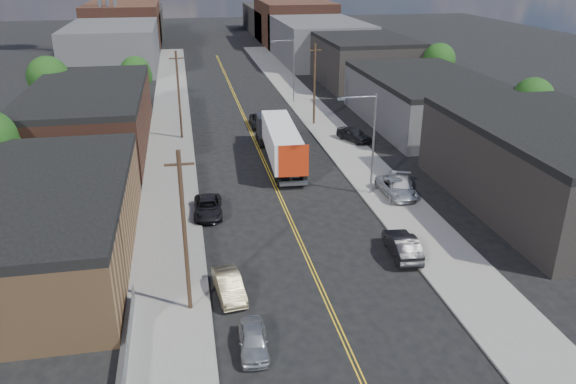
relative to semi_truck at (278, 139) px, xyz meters
name	(u,v)px	position (x,y,z in m)	size (l,w,h in m)	color
ground	(239,105)	(-1.50, 24.74, -2.39)	(260.00, 260.00, 0.00)	black
centerline	(252,135)	(-1.50, 9.74, -2.38)	(0.32, 120.00, 0.01)	gold
sidewalk_left	(171,139)	(-11.00, 9.74, -2.31)	(5.00, 140.00, 0.15)	slate
sidewalk_right	(330,130)	(8.00, 9.74, -2.31)	(5.00, 140.00, 0.15)	slate
warehouse_tan	(38,223)	(-19.50, -17.26, 0.41)	(12.00, 22.00, 5.60)	brown
warehouse_brown	(89,117)	(-19.50, 8.74, 0.91)	(12.00, 26.00, 6.60)	#43241A
industrial_right_a	(554,165)	(20.49, -15.26, 1.16)	(14.00, 22.00, 7.10)	black
industrial_right_b	(425,100)	(20.50, 10.74, 0.66)	(14.00, 24.00, 6.10)	#393A3C
industrial_right_c	(362,59)	(20.50, 36.74, 1.41)	(14.00, 22.00, 7.60)	black
skyline_left_a	(114,46)	(-21.50, 59.74, 1.61)	(16.00, 30.00, 8.00)	#393A3C
skyline_right_a	(318,40)	(18.50, 59.74, 1.61)	(16.00, 30.00, 8.00)	#393A3C
skyline_left_b	(124,26)	(-21.50, 84.74, 2.61)	(16.00, 26.00, 10.00)	#43241A
skyline_right_b	(294,22)	(18.50, 84.74, 2.61)	(16.00, 26.00, 10.00)	#43241A
skyline_left_c	(131,23)	(-21.50, 104.74, 1.11)	(16.00, 40.00, 7.00)	black
skyline_right_c	(280,21)	(18.50, 104.74, 1.11)	(16.00, 40.00, 7.00)	black
streetlight_near	(369,137)	(6.10, -10.26, 2.94)	(3.39, 0.25, 9.00)	gray
streetlight_far	(291,66)	(6.10, 24.74, 2.94)	(3.39, 0.25, 9.00)	gray
utility_pole_left_near	(185,233)	(-9.70, -25.26, 2.75)	(1.60, 0.26, 10.00)	black
utility_pole_left_far	(179,95)	(-9.70, 9.74, 2.75)	(1.60, 0.26, 10.00)	black
utility_pole_right	(314,84)	(6.70, 12.74, 2.75)	(1.60, 0.26, 10.00)	black
chainlink_fence	(124,383)	(-13.00, -31.76, -1.73)	(0.05, 16.00, 1.22)	slate
tree_left_mid	(49,80)	(-25.44, 19.74, 3.09)	(5.10, 5.04, 8.37)	black
tree_left_far	(136,74)	(-15.44, 26.74, 2.18)	(4.35, 4.20, 6.97)	black
tree_right_near	(533,101)	(28.56, 0.74, 2.48)	(4.60, 4.48, 7.44)	black
tree_right_far	(439,62)	(28.56, 24.74, 2.79)	(4.85, 4.76, 7.91)	black
semi_truck	(278,139)	(0.00, 0.00, 0.00)	(3.36, 16.11, 4.19)	silver
car_left_a	(253,340)	(-6.50, -29.67, -1.74)	(1.52, 3.78, 1.29)	#A2A5A7
car_left_b	(229,286)	(-7.28, -24.14, -1.68)	(1.49, 4.27, 1.41)	#7B6F50
car_left_c	(208,207)	(-7.90, -11.97, -1.71)	(2.25, 4.88, 1.36)	black
car_right_oncoming	(402,245)	(5.10, -21.31, -1.58)	(1.70, 4.89, 1.61)	black
car_right_lot_a	(397,188)	(8.50, -11.28, -1.52)	(2.39, 5.18, 1.44)	#B7BABD
car_right_lot_b	(401,187)	(8.91, -11.26, -1.53)	(1.98, 4.87, 1.41)	silver
car_right_lot_c	(354,134)	(9.50, 4.71, -1.45)	(1.85, 4.60, 1.57)	black
car_ahead_truck	(261,121)	(0.00, 12.93, -1.65)	(2.46, 5.34, 1.48)	black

